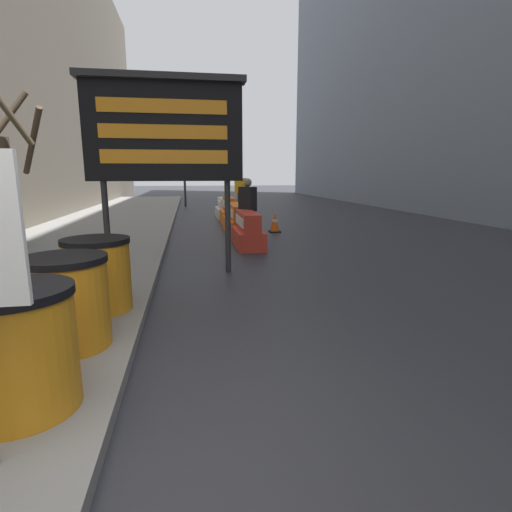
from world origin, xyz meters
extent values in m
plane|color=#2D2D33|center=(0.00, 0.00, 0.00)|extent=(120.00, 120.00, 0.00)
cylinder|color=#4C3D2D|center=(-3.54, 8.06, 1.32)|extent=(0.31, 0.31, 2.40)
cylinder|color=#4C3D2D|center=(-3.63, 8.57, 2.90)|extent=(1.12, 0.34, 1.47)
cylinder|color=#4C3D2D|center=(-3.19, 7.79, 2.96)|extent=(0.65, 0.84, 1.29)
cylinder|color=#4C3D2D|center=(-3.05, 8.51, 2.46)|extent=(0.95, 1.14, 1.54)
cylinder|color=orange|center=(-0.60, 0.72, 0.52)|extent=(0.74, 0.74, 0.80)
cylinder|color=black|center=(-0.60, 0.72, 0.95)|extent=(0.77, 0.77, 0.06)
cylinder|color=orange|center=(-0.58, 1.75, 0.52)|extent=(0.74, 0.74, 0.80)
cylinder|color=black|center=(-0.58, 1.75, 0.95)|extent=(0.77, 0.77, 0.06)
cylinder|color=orange|center=(-0.52, 2.79, 0.52)|extent=(0.74, 0.74, 0.80)
cylinder|color=black|center=(-0.52, 2.79, 0.95)|extent=(0.77, 0.77, 0.06)
cylinder|color=#28282B|center=(-0.80, 4.91, 0.80)|extent=(0.10, 0.10, 1.60)
cylinder|color=#28282B|center=(1.21, 4.91, 0.80)|extent=(0.10, 0.10, 1.60)
cube|color=black|center=(0.21, 4.91, 2.37)|extent=(2.52, 0.24, 1.55)
cube|color=#28282B|center=(0.21, 4.84, 3.20)|extent=(2.64, 0.34, 0.10)
cube|color=orange|center=(0.21, 4.78, 2.76)|extent=(2.02, 0.02, 0.22)
cube|color=orange|center=(0.21, 4.78, 2.37)|extent=(2.02, 0.02, 0.22)
cube|color=orange|center=(0.21, 4.78, 1.99)|extent=(2.02, 0.02, 0.22)
cube|color=red|center=(1.92, 7.35, 0.21)|extent=(0.63, 1.71, 0.42)
cube|color=red|center=(1.92, 7.35, 0.62)|extent=(0.38, 1.71, 0.42)
cube|color=white|center=(1.72, 7.35, 0.62)|extent=(0.02, 1.36, 0.21)
cube|color=orange|center=(1.92, 9.64, 0.21)|extent=(0.64, 2.17, 0.43)
cube|color=orange|center=(1.92, 9.64, 0.64)|extent=(0.38, 2.17, 0.43)
cube|color=white|center=(1.72, 9.64, 0.64)|extent=(0.02, 1.73, 0.21)
cube|color=orange|center=(1.92, 11.88, 0.23)|extent=(0.53, 1.62, 0.46)
cube|color=orange|center=(1.92, 11.88, 0.70)|extent=(0.32, 1.62, 0.46)
cube|color=white|center=(1.75, 11.88, 0.70)|extent=(0.02, 1.29, 0.23)
cube|color=silver|center=(1.92, 14.04, 0.19)|extent=(0.57, 1.96, 0.39)
cube|color=silver|center=(1.92, 14.04, 0.58)|extent=(0.34, 1.96, 0.39)
cube|color=white|center=(1.74, 14.04, 0.58)|extent=(0.02, 1.57, 0.19)
cube|color=black|center=(3.07, 9.63, 0.02)|extent=(0.34, 0.34, 0.04)
cone|color=#EA560F|center=(3.07, 9.63, 0.32)|extent=(0.27, 0.27, 0.56)
cylinder|color=white|center=(3.07, 9.63, 0.35)|extent=(0.15, 0.15, 0.08)
cube|color=black|center=(3.06, 16.12, 0.02)|extent=(0.40, 0.40, 0.04)
cone|color=#EA560F|center=(3.06, 16.12, 0.38)|extent=(0.32, 0.32, 0.67)
cylinder|color=white|center=(3.06, 16.12, 0.41)|extent=(0.18, 0.18, 0.09)
cylinder|color=#2D2D30|center=(0.37, 19.92, 1.90)|extent=(0.12, 0.12, 3.79)
cube|color=#23281E|center=(0.37, 19.76, 3.37)|extent=(0.28, 0.28, 0.84)
sphere|color=#360605|center=(0.37, 19.61, 3.65)|extent=(0.15, 0.15, 0.15)
sphere|color=gold|center=(0.37, 19.61, 3.37)|extent=(0.15, 0.15, 0.15)
sphere|color=black|center=(0.37, 19.61, 3.09)|extent=(0.15, 0.15, 0.15)
cylinder|color=#333338|center=(1.97, 8.18, 0.39)|extent=(0.13, 0.13, 0.78)
cylinder|color=#333338|center=(2.11, 8.18, 0.39)|extent=(0.13, 0.13, 0.78)
cube|color=black|center=(2.04, 8.18, 1.09)|extent=(0.46, 0.49, 0.62)
sphere|color=gray|center=(2.04, 8.18, 1.50)|extent=(0.21, 0.21, 0.21)
cylinder|color=#514C42|center=(2.81, 16.28, 0.43)|extent=(0.14, 0.14, 0.86)
cylinder|color=#514C42|center=(2.97, 16.28, 0.43)|extent=(0.14, 0.14, 0.86)
cube|color=orange|center=(2.89, 16.28, 1.19)|extent=(0.54, 0.50, 0.68)
sphere|color=#91785B|center=(2.89, 16.28, 1.65)|extent=(0.24, 0.24, 0.24)
camera|label=1|loc=(0.56, -2.00, 1.71)|focal=28.00mm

